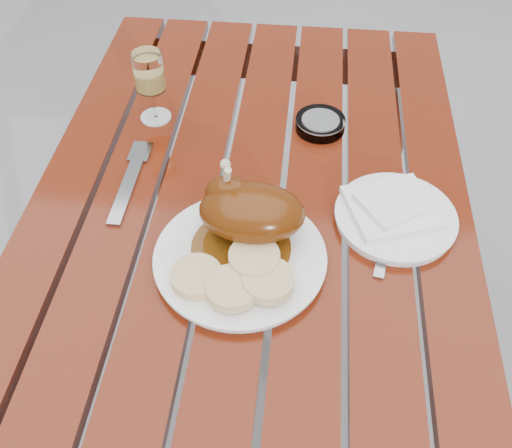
{
  "coord_description": "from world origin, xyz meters",
  "views": [
    {
      "loc": [
        0.09,
        -0.75,
        1.49
      ],
      "look_at": [
        0.02,
        -0.12,
        0.78
      ],
      "focal_mm": 40.0,
      "sensor_mm": 36.0,
      "label": 1
    }
  ],
  "objects": [
    {
      "name": "side_plate",
      "position": [
        0.26,
        -0.06,
        0.76
      ],
      "size": [
        0.22,
        0.22,
        0.02
      ],
      "primitive_type": "cylinder",
      "rotation": [
        0.0,
        0.0,
        -0.05
      ],
      "color": "white",
      "rests_on": "table"
    },
    {
      "name": "knife",
      "position": [
        0.24,
        -0.1,
        0.75
      ],
      "size": [
        0.05,
        0.18,
        0.01
      ],
      "primitive_type": "cube",
      "rotation": [
        0.0,
        0.0,
        -0.18
      ],
      "color": "gray",
      "rests_on": "table"
    },
    {
      "name": "bread_dumplings",
      "position": [
        0.0,
        -0.23,
        0.78
      ],
      "size": [
        0.2,
        0.14,
        0.03
      ],
      "color": "#DCBC86",
      "rests_on": "dinner_plate"
    },
    {
      "name": "fork",
      "position": [
        -0.23,
        -0.02,
        0.75
      ],
      "size": [
        0.03,
        0.21,
        0.01
      ],
      "primitive_type": "cube",
      "rotation": [
        0.0,
        0.0,
        -0.01
      ],
      "color": "gray",
      "rests_on": "table"
    },
    {
      "name": "napkin",
      "position": [
        0.25,
        -0.05,
        0.77
      ],
      "size": [
        0.18,
        0.17,
        0.01
      ],
      "primitive_type": "cube",
      "rotation": [
        0.0,
        0.0,
        0.35
      ],
      "color": "white",
      "rests_on": "side_plate"
    },
    {
      "name": "wine_glass",
      "position": [
        -0.22,
        0.19,
        0.83
      ],
      "size": [
        0.07,
        0.07,
        0.15
      ],
      "primitive_type": "cylinder",
      "rotation": [
        0.0,
        0.0,
        -0.03
      ],
      "color": "#EDCD6B",
      "rests_on": "table"
    },
    {
      "name": "ground",
      "position": [
        0.0,
        0.0,
        0.0
      ],
      "size": [
        60.0,
        60.0,
        0.0
      ],
      "primitive_type": "plane",
      "color": "slate",
      "rests_on": "ground"
    },
    {
      "name": "roast_duck",
      "position": [
        0.01,
        -0.12,
        0.82
      ],
      "size": [
        0.18,
        0.18,
        0.13
      ],
      "color": "#592F0A",
      "rests_on": "dinner_plate"
    },
    {
      "name": "dinner_plate",
      "position": [
        0.0,
        -0.18,
        0.76
      ],
      "size": [
        0.33,
        0.33,
        0.02
      ],
      "primitive_type": "cylinder",
      "rotation": [
        0.0,
        0.0,
        0.17
      ],
      "color": "white",
      "rests_on": "table"
    },
    {
      "name": "ashtray",
      "position": [
        0.12,
        0.19,
        0.76
      ],
      "size": [
        0.11,
        0.11,
        0.03
      ],
      "primitive_type": "cylinder",
      "rotation": [
        0.0,
        0.0,
        -0.13
      ],
      "color": "#B2B7BC",
      "rests_on": "table"
    },
    {
      "name": "table",
      "position": [
        0.0,
        0.0,
        0.38
      ],
      "size": [
        0.8,
        1.2,
        0.75
      ],
      "primitive_type": "cube",
      "color": "maroon",
      "rests_on": "ground"
    }
  ]
}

